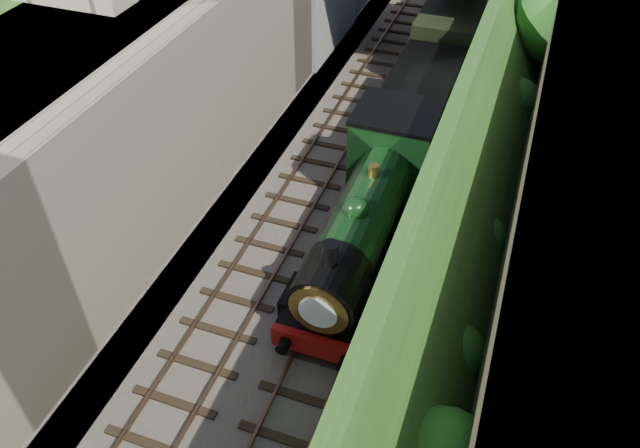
# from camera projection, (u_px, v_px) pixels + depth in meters

# --- Properties ---
(trackbed) EXTENTS (10.00, 90.00, 0.20)m
(trackbed) POSITION_uv_depth(u_px,v_px,m) (406.00, 100.00, 29.14)
(trackbed) COLOR #473F38
(trackbed) RESTS_ON ground
(retaining_wall) EXTENTS (1.00, 90.00, 7.00)m
(retaining_wall) POSITION_uv_depth(u_px,v_px,m) (295.00, 13.00, 28.29)
(retaining_wall) COLOR #756B56
(retaining_wall) RESTS_ON ground
(street_plateau_left) EXTENTS (6.00, 90.00, 7.00)m
(street_plateau_left) POSITION_uv_depth(u_px,v_px,m) (226.00, 2.00, 29.19)
(street_plateau_left) COLOR #262628
(street_plateau_left) RESTS_ON ground
(embankment_slope) EXTENTS (4.78, 90.00, 6.42)m
(embankment_slope) POSITION_uv_depth(u_px,v_px,m) (523.00, 76.00, 25.66)
(embankment_slope) COLOR #1E4714
(embankment_slope) RESTS_ON ground
(track_left) EXTENTS (2.50, 90.00, 0.20)m
(track_left) POSITION_uv_depth(u_px,v_px,m) (365.00, 90.00, 29.56)
(track_left) COLOR black
(track_left) RESTS_ON trackbed
(track_right) EXTENTS (2.50, 90.00, 0.20)m
(track_right) POSITION_uv_depth(u_px,v_px,m) (432.00, 101.00, 28.74)
(track_right) COLOR black
(track_right) RESTS_ON trackbed
(tree) EXTENTS (3.60, 3.80, 6.60)m
(tree) POSITION_uv_depth(u_px,v_px,m) (563.00, 22.00, 24.83)
(tree) COLOR black
(tree) RESTS_ON ground
(locomotive) EXTENTS (3.10, 10.22, 3.83)m
(locomotive) POSITION_uv_depth(u_px,v_px,m) (369.00, 213.00, 20.24)
(locomotive) COLOR black
(locomotive) RESTS_ON trackbed
(tender) EXTENTS (2.70, 6.00, 3.05)m
(tender) POSITION_uv_depth(u_px,v_px,m) (420.00, 109.00, 25.62)
(tender) COLOR black
(tender) RESTS_ON trackbed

